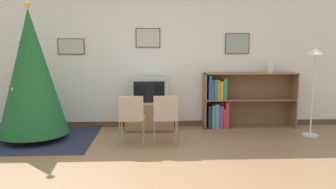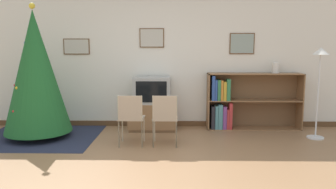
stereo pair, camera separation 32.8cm
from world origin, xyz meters
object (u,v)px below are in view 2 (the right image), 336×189
object	(u,v)px
television	(152,90)
bookshelf	(238,103)
folding_chair_right	(165,117)
tv_console	(152,116)
christmas_tree	(36,72)
standing_lamp	(320,69)
vase	(276,67)
folding_chair_left	(131,117)

from	to	relation	value
television	bookshelf	bearing A→B (deg)	3.59
folding_chair_right	tv_console	bearing A→B (deg)	104.21
folding_chair_right	bookshelf	xyz separation A→B (m)	(1.36, 1.16, 0.03)
christmas_tree	folding_chair_right	distance (m)	2.35
standing_lamp	television	bearing A→B (deg)	168.92
television	vase	world-z (taller)	vase
christmas_tree	bookshelf	size ratio (longest dim) A/B	1.28
folding_chair_right	standing_lamp	distance (m)	2.73
television	standing_lamp	xyz separation A→B (m)	(2.85, -0.56, 0.43)
folding_chair_left	bookshelf	xyz separation A→B (m)	(1.90, 1.16, 0.03)
bookshelf	vase	bearing A→B (deg)	3.07
tv_console	standing_lamp	size ratio (longest dim) A/B	0.57
tv_console	folding_chair_right	distance (m)	1.11
bookshelf	vase	world-z (taller)	vase
standing_lamp	bookshelf	bearing A→B (deg)	151.60
folding_chair_right	vase	xyz separation A→B (m)	(2.06, 1.19, 0.70)
folding_chair_right	vase	world-z (taller)	vase
bookshelf	vase	xyz separation A→B (m)	(0.70, 0.04, 0.67)
television	standing_lamp	bearing A→B (deg)	-11.08
bookshelf	christmas_tree	bearing A→B (deg)	-169.02
television	bookshelf	xyz separation A→B (m)	(1.63, 0.10, -0.25)
folding_chair_left	tv_console	bearing A→B (deg)	75.79
folding_chair_left	bookshelf	bearing A→B (deg)	31.39
christmas_tree	tv_console	world-z (taller)	christmas_tree
folding_chair_left	standing_lamp	xyz separation A→B (m)	(3.12, 0.50, 0.72)
folding_chair_right	television	bearing A→B (deg)	104.25
vase	tv_console	bearing A→B (deg)	-176.63
folding_chair_right	bookshelf	distance (m)	1.79
vase	standing_lamp	xyz separation A→B (m)	(0.52, -0.70, 0.02)
folding_chair_left	vase	world-z (taller)	vase
christmas_tree	standing_lamp	world-z (taller)	christmas_tree
folding_chair_left	standing_lamp	world-z (taller)	standing_lamp
folding_chair_left	christmas_tree	bearing A→B (deg)	164.38
folding_chair_left	television	bearing A→B (deg)	75.75
christmas_tree	standing_lamp	xyz separation A→B (m)	(4.78, 0.03, 0.05)
standing_lamp	tv_console	bearing A→B (deg)	168.87
christmas_tree	folding_chair_left	distance (m)	1.85
christmas_tree	vase	distance (m)	4.32
christmas_tree	tv_console	xyz separation A→B (m)	(1.93, 0.59, -0.88)
bookshelf	standing_lamp	bearing A→B (deg)	-28.40
folding_chair_left	standing_lamp	distance (m)	3.24
bookshelf	tv_console	bearing A→B (deg)	-176.50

